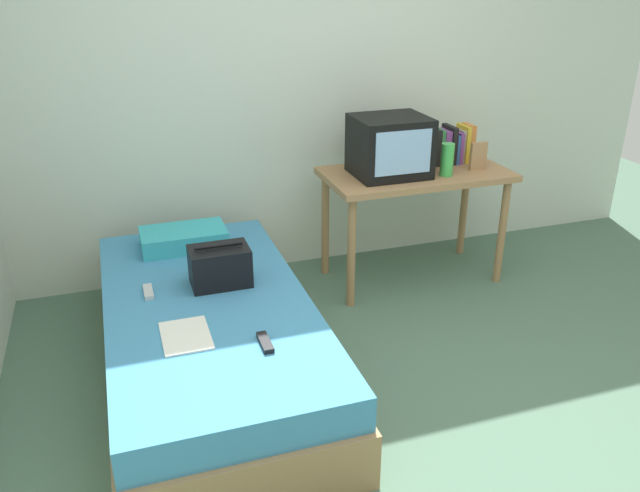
{
  "coord_description": "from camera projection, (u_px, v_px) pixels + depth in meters",
  "views": [
    {
      "loc": [
        -1.26,
        -2.0,
        1.94
      ],
      "look_at": [
        -0.27,
        0.97,
        0.55
      ],
      "focal_mm": 35.99,
      "sensor_mm": 36.0,
      "label": 1
    }
  ],
  "objects": [
    {
      "name": "ground_plane",
      "position": [
        445.0,
        433.0,
        2.89
      ],
      "size": [
        8.0,
        8.0,
        0.0
      ],
      "primitive_type": "plane",
      "color": "#4C6B56"
    },
    {
      "name": "wall_back",
      "position": [
        309.0,
        72.0,
        4.09
      ],
      "size": [
        5.2,
        0.1,
        2.6
      ],
      "primitive_type": "cube",
      "color": "silver",
      "rests_on": "ground"
    },
    {
      "name": "bed",
      "position": [
        210.0,
        339.0,
        3.21
      ],
      "size": [
        1.0,
        2.0,
        0.43
      ],
      "color": "#9E754C",
      "rests_on": "ground"
    },
    {
      "name": "desk",
      "position": [
        415.0,
        185.0,
        4.07
      ],
      "size": [
        1.16,
        0.6,
        0.74
      ],
      "color": "#9E754C",
      "rests_on": "ground"
    },
    {
      "name": "tv",
      "position": [
        390.0,
        146.0,
        3.89
      ],
      "size": [
        0.44,
        0.39,
        0.36
      ],
      "color": "black",
      "rests_on": "desk"
    },
    {
      "name": "water_bottle",
      "position": [
        447.0,
        160.0,
        3.91
      ],
      "size": [
        0.08,
        0.08,
        0.2
      ],
      "primitive_type": "cylinder",
      "color": "green",
      "rests_on": "desk"
    },
    {
      "name": "book_row",
      "position": [
        451.0,
        145.0,
        4.17
      ],
      "size": [
        0.29,
        0.17,
        0.24
      ],
      "color": "black",
      "rests_on": "desk"
    },
    {
      "name": "picture_frame",
      "position": [
        478.0,
        156.0,
        4.02
      ],
      "size": [
        0.11,
        0.02,
        0.18
      ],
      "primitive_type": "cube",
      "color": "#9E754C",
      "rests_on": "desk"
    },
    {
      "name": "pillow",
      "position": [
        184.0,
        238.0,
        3.69
      ],
      "size": [
        0.48,
        0.28,
        0.11
      ],
      "primitive_type": "cube",
      "color": "#33A8B7",
      "rests_on": "bed"
    },
    {
      "name": "handbag",
      "position": [
        220.0,
        266.0,
        3.25
      ],
      "size": [
        0.3,
        0.2,
        0.23
      ],
      "color": "black",
      "rests_on": "bed"
    },
    {
      "name": "magazine",
      "position": [
        186.0,
        336.0,
        2.82
      ],
      "size": [
        0.21,
        0.29,
        0.01
      ],
      "primitive_type": "cube",
      "color": "white",
      "rests_on": "bed"
    },
    {
      "name": "remote_dark",
      "position": [
        265.0,
        342.0,
        2.76
      ],
      "size": [
        0.04,
        0.16,
        0.02
      ],
      "primitive_type": "cube",
      "color": "black",
      "rests_on": "bed"
    },
    {
      "name": "remote_silver",
      "position": [
        148.0,
        292.0,
        3.18
      ],
      "size": [
        0.04,
        0.14,
        0.02
      ],
      "primitive_type": "cube",
      "color": "#B7B7BC",
      "rests_on": "bed"
    }
  ]
}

